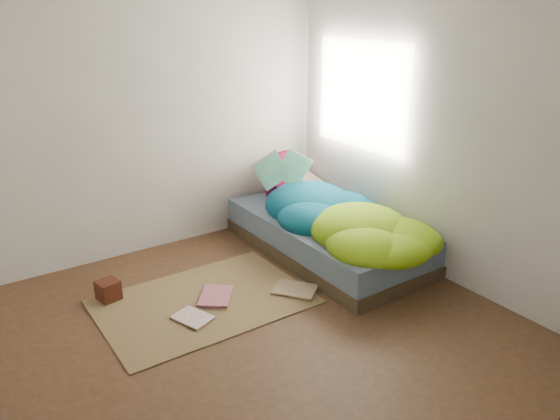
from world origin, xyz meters
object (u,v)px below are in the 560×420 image
Objects in this scene: open_book at (283,160)px; floor_book_b at (200,296)px; pillow_magenta at (280,177)px; wooden_box at (108,290)px; bed at (326,236)px; floor_book_a at (183,324)px.

floor_book_b is at bearing -138.28° from open_book.
pillow_magenta reaches higher than wooden_box.
bed is 7.16× the size of floor_book_a.
bed is 1.71m from floor_book_a.
floor_book_a is at bearing -166.52° from bed.
pillow_magenta reaches higher than floor_book_b.
bed is 0.83m from open_book.
floor_book_b is (0.61, -0.39, -0.06)m from wooden_box.
floor_book_b reaches higher than floor_book_a.
open_book reaches higher than bed.
floor_book_a is (-1.48, -0.87, -0.80)m from open_book.
bed reaches higher than floor_book_b.
floor_book_a is (-1.61, -1.10, -0.54)m from pillow_magenta.
open_book is at bearing 109.79° from bed.
bed is 12.73× the size of wooden_box.
floor_book_b is (0.28, 0.29, 0.00)m from floor_book_a.
pillow_magenta is 2.86× the size of wooden_box.
bed reaches higher than wooden_box.
floor_book_b is (-1.20, -0.58, -0.80)m from open_book.
bed is 0.81m from pillow_magenta.
wooden_box is at bearing 171.89° from bed.
pillow_magenta is (-0.05, 0.71, 0.40)m from bed.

